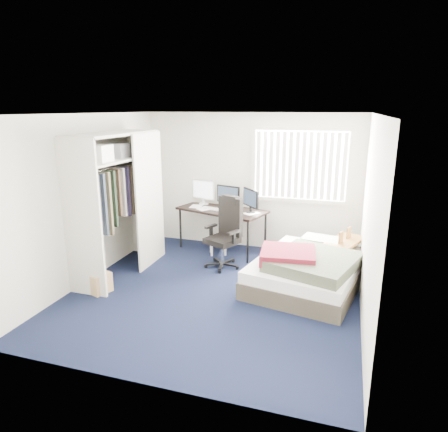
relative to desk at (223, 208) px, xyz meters
name	(u,v)px	position (x,y,z in m)	size (l,w,h in m)	color
ground	(215,292)	(0.43, -1.75, -0.81)	(4.20, 4.20, 0.00)	black
room_shell	(214,189)	(0.43, -1.75, 0.70)	(4.20, 4.20, 4.20)	silver
window_assembly	(300,165)	(1.33, 0.29, 0.79)	(1.72, 0.09, 1.32)	white
closet	(117,190)	(-1.24, -1.49, 0.54)	(0.64, 1.84, 2.22)	beige
desk	(223,208)	(0.00, 0.00, 0.00)	(1.74, 1.17, 1.25)	black
office_chair	(225,240)	(0.27, -0.74, -0.36)	(0.73, 0.73, 1.18)	black
footstool	(218,243)	(-0.01, -0.26, -0.60)	(0.41, 0.37, 0.27)	white
nightstand	(345,244)	(2.18, -0.45, -0.33)	(0.67, 0.89, 0.73)	brown
bed	(308,269)	(1.68, -1.16, -0.54)	(1.79, 2.16, 0.63)	#3C362B
pine_box	(97,282)	(-1.22, -2.22, -0.67)	(0.38, 0.29, 0.29)	tan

